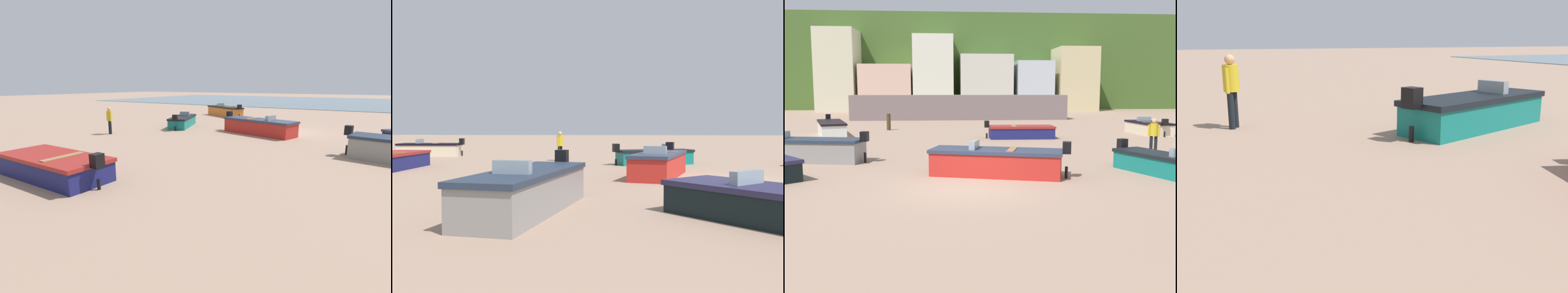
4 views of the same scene
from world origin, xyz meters
The scene contains 7 objects.
ground_plane centered at (0.00, 0.00, 0.00)m, with size 160.00×160.00×0.00m, color #A1816C.
tidal_water centered at (0.00, -36.00, 0.03)m, with size 80.00×36.00×0.06m, color slate.
boat_navy_0 centered at (3.88, 13.45, 0.38)m, with size 4.19×1.76×1.06m.
boat_orange_2 centered at (7.42, -6.33, 0.47)m, with size 4.43×3.34×1.23m.
boat_red_4 centered at (1.14, 1.91, 0.47)m, with size 4.83×2.63×1.24m.
boat_teal_6 centered at (6.92, 1.64, 0.38)m, with size 2.48×4.12×1.05m.
beach_walker_foreground centered at (8.91, 6.60, 0.95)m, with size 0.51×0.46×1.62m.
Camera 1 is at (-4.64, 18.68, 2.96)m, focal length 26.42 mm.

